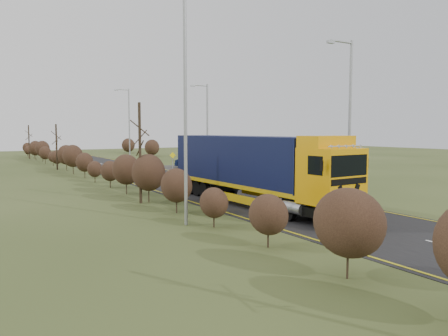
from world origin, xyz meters
The scene contains 14 objects.
ground centered at (0.00, 0.00, 0.00)m, with size 160.00×160.00×0.00m, color #37431C.
road centered at (0.00, 10.00, 0.01)m, with size 8.00×120.00×0.02m, color black.
layby centered at (6.50, 20.00, 0.01)m, with size 6.00×18.00×0.02m, color #2A2725.
lane_markings centered at (0.00, 9.69, 0.03)m, with size 7.52×116.00×0.01m.
hedgerow centered at (-6.00, 7.89, 1.62)m, with size 2.24×102.04×6.05m.
lorry centered at (-1.21, -0.38, 2.36)m, with size 2.97×14.99×4.15m.
car_red_hatchback centered at (7.39, 13.86, 0.73)m, with size 1.71×4.26×1.45m, color #A11408.
car_blue_sedan centered at (6.95, 23.59, 0.76)m, with size 1.60×4.60×1.52m, color #091234.
streetlight_near centered at (4.60, -2.01, 5.41)m, with size 2.07×0.20×9.78m.
streetlight_mid centered at (5.18, 16.85, 4.88)m, with size 1.89×0.18×8.87m.
streetlight_far centered at (5.33, 40.39, 5.73)m, with size 2.18×0.21×10.32m.
left_pole centered at (-6.85, -2.86, 5.14)m, with size 0.16×0.16×10.29m, color #979A9C.
speed_sign centered at (4.20, 9.90, 1.39)m, with size 0.56×0.10×2.03m.
warning_board centered at (4.98, 24.44, 1.16)m, with size 0.73×0.11×1.91m.
Camera 1 is at (-15.77, -20.90, 4.42)m, focal length 35.00 mm.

